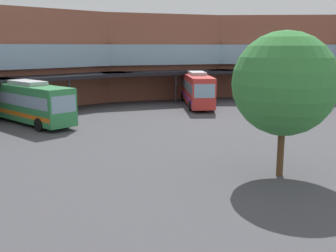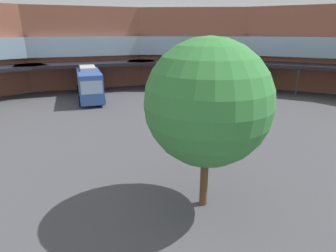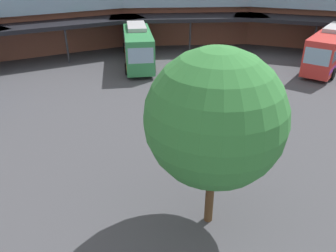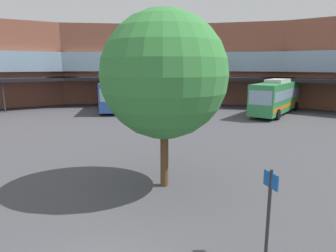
{
  "view_description": "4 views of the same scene",
  "coord_description": "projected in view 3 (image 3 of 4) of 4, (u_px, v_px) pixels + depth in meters",
  "views": [
    {
      "loc": [
        -21.59,
        3.76,
        6.86
      ],
      "look_at": [
        1.07,
        13.71,
        1.97
      ],
      "focal_mm": 43.46,
      "sensor_mm": 36.0,
      "label": 1
    },
    {
      "loc": [
        -0.99,
        -4.67,
        7.84
      ],
      "look_at": [
        -1.98,
        12.25,
        1.96
      ],
      "focal_mm": 29.62,
      "sensor_mm": 36.0,
      "label": 2
    },
    {
      "loc": [
        -6.87,
        -2.78,
        10.67
      ],
      "look_at": [
        1.12,
        12.66,
        1.62
      ],
      "focal_mm": 36.91,
      "sensor_mm": 36.0,
      "label": 3
    },
    {
      "loc": [
        3.57,
        -5.7,
        5.38
      ],
      "look_at": [
        -1.83,
        14.07,
        1.21
      ],
      "focal_mm": 32.26,
      "sensor_mm": 36.0,
      "label": 4
    }
  ],
  "objects": [
    {
      "name": "plaza_tree",
      "position": [
        215.0,
        119.0,
        12.91
      ],
      "size": [
        5.41,
        5.41,
        7.66
      ],
      "color": "brown",
      "rests_on": "ground"
    },
    {
      "name": "bus_1",
      "position": [
        137.0,
        44.0,
        35.0
      ],
      "size": [
        6.2,
        11.6,
        3.84
      ],
      "rotation": [
        0.0,
        0.0,
        4.37
      ],
      "color": "#338C4C",
      "rests_on": "ground"
    },
    {
      "name": "station_building",
      "position": [
        99.0,
        32.0,
        23.93
      ],
      "size": [
        85.52,
        53.18,
        10.83
      ],
      "color": "#93543F",
      "rests_on": "ground"
    },
    {
      "name": "bus_0",
      "position": [
        333.0,
        46.0,
        33.94
      ],
      "size": [
        12.07,
        7.83,
        3.96
      ],
      "rotation": [
        0.0,
        0.0,
        3.62
      ],
      "color": "red",
      "rests_on": "ground"
    }
  ]
}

